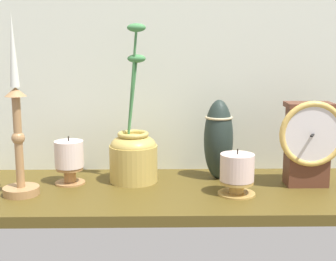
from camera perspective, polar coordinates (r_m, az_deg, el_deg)
The scene contains 8 objects.
ground_plane at distance 112.94cm, azimuth 0.27°, elevation -7.60°, with size 100.00×36.00×2.40cm, color #514118.
back_wall at distance 125.80cm, azimuth 0.09°, elevation 9.88°, with size 120.00×2.00×65.00cm, color silver.
mantel_clock at distance 116.81cm, azimuth 16.60°, elevation -1.26°, with size 15.47×9.38×20.93cm.
candlestick_tall_left at distance 109.98cm, azimuth -17.64°, elevation -0.46°, with size 8.11×8.11×40.46cm.
brass_vase_jar at distance 116.93cm, azimuth -4.19°, elevation -2.76°, with size 11.87×11.87×38.41cm.
pillar_candle_front at distance 117.51cm, azimuth -11.82°, elevation -3.44°, with size 7.32×7.32×11.80cm.
pillar_candle_near_clock at distance 108.18cm, azimuth 8.32°, elevation -5.08°, with size 8.54×8.54×10.60cm.
tall_ceramic_vase at distance 119.14cm, azimuth 6.10°, elevation -1.03°, with size 7.34×7.34×20.10cm.
Camera 1 is at (-2.41, -107.26, 34.07)cm, focal length 50.56 mm.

